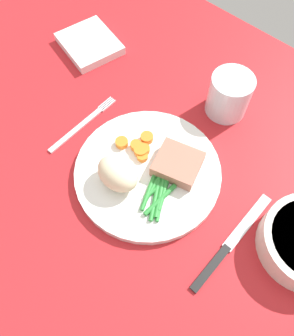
% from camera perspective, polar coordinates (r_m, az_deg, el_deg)
% --- Properties ---
extents(dining_table, '(1.20, 0.90, 0.02)m').
position_cam_1_polar(dining_table, '(0.62, -1.47, -0.20)').
color(dining_table, red).
rests_on(dining_table, ground).
extents(dinner_plate, '(0.26, 0.26, 0.02)m').
position_cam_1_polar(dinner_plate, '(0.60, 0.00, -0.81)').
color(dinner_plate, white).
rests_on(dinner_plate, dining_table).
extents(meat_portion, '(0.09, 0.09, 0.02)m').
position_cam_1_polar(meat_portion, '(0.59, 5.14, 0.69)').
color(meat_portion, '#A86B56').
rests_on(meat_portion, dinner_plate).
extents(mashed_potatoes, '(0.07, 0.06, 0.05)m').
position_cam_1_polar(mashed_potatoes, '(0.56, -4.88, -0.92)').
color(mashed_potatoes, beige).
rests_on(mashed_potatoes, dinner_plate).
extents(carrot_slices, '(0.06, 0.06, 0.01)m').
position_cam_1_polar(carrot_slices, '(0.61, -1.44, 3.62)').
color(carrot_slices, orange).
rests_on(carrot_slices, dinner_plate).
extents(green_beans, '(0.07, 0.09, 0.01)m').
position_cam_1_polar(green_beans, '(0.57, 1.84, -4.37)').
color(green_beans, '#2D8C38').
rests_on(green_beans, dinner_plate).
extents(fork, '(0.01, 0.17, 0.00)m').
position_cam_1_polar(fork, '(0.67, -10.69, 7.15)').
color(fork, silver).
rests_on(fork, dining_table).
extents(knife, '(0.02, 0.20, 0.01)m').
position_cam_1_polar(knife, '(0.58, 13.71, -12.09)').
color(knife, black).
rests_on(knife, dining_table).
extents(water_glass, '(0.08, 0.08, 0.08)m').
position_cam_1_polar(water_glass, '(0.68, 13.40, 11.38)').
color(water_glass, silver).
rests_on(water_glass, dining_table).
extents(napkin, '(0.15, 0.14, 0.02)m').
position_cam_1_polar(napkin, '(0.81, -9.54, 19.73)').
color(napkin, white).
rests_on(napkin, dining_table).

